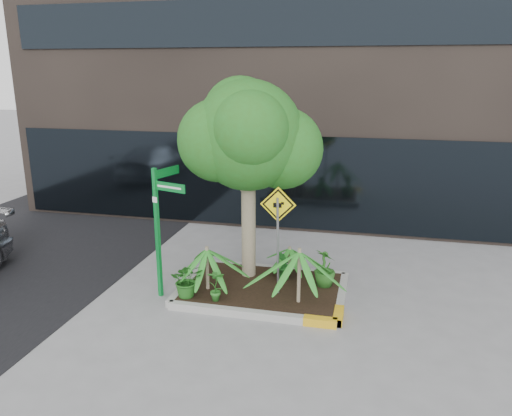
# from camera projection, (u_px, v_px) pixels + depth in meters

# --- Properties ---
(ground) EXTENTS (80.00, 80.00, 0.00)m
(ground) POSITION_uv_depth(u_px,v_px,m) (250.00, 298.00, 10.02)
(ground) COLOR gray
(ground) RESTS_ON ground
(planter) EXTENTS (3.35, 2.36, 0.15)m
(planter) POSITION_uv_depth(u_px,v_px,m) (264.00, 289.00, 10.20)
(planter) COLOR #9E9E99
(planter) RESTS_ON ground
(tree) EXTENTS (2.88, 2.55, 4.32)m
(tree) POSITION_uv_depth(u_px,v_px,m) (248.00, 136.00, 10.00)
(tree) COLOR gray
(tree) RESTS_ON ground
(palm_front) EXTENTS (1.22, 1.22, 1.36)m
(palm_front) POSITION_uv_depth(u_px,v_px,m) (300.00, 252.00, 9.26)
(palm_front) COLOR gray
(palm_front) RESTS_ON ground
(palm_left) EXTENTS (1.02, 1.02, 1.13)m
(palm_left) POSITION_uv_depth(u_px,v_px,m) (207.00, 249.00, 9.88)
(palm_left) COLOR gray
(palm_left) RESTS_ON ground
(palm_back) EXTENTS (0.70, 0.70, 0.77)m
(palm_back) POSITION_uv_depth(u_px,v_px,m) (290.00, 249.00, 10.69)
(palm_back) COLOR gray
(palm_back) RESTS_ON ground
(shrub_a) EXTENTS (0.82, 0.82, 0.69)m
(shrub_a) POSITION_uv_depth(u_px,v_px,m) (187.00, 280.00, 9.68)
(shrub_a) COLOR #1F5B1A
(shrub_a) RESTS_ON planter
(shrub_b) EXTENTS (0.61, 0.61, 0.78)m
(shrub_b) POSITION_uv_depth(u_px,v_px,m) (325.00, 268.00, 10.14)
(shrub_b) COLOR #26631D
(shrub_b) RESTS_ON planter
(shrub_c) EXTENTS (0.38, 0.38, 0.65)m
(shrub_c) POSITION_uv_depth(u_px,v_px,m) (216.00, 285.00, 9.50)
(shrub_c) COLOR #297323
(shrub_c) RESTS_ON planter
(shrub_d) EXTENTS (0.43, 0.43, 0.66)m
(shrub_d) POSITION_uv_depth(u_px,v_px,m) (284.00, 265.00, 10.44)
(shrub_d) COLOR #1B5F1E
(shrub_d) RESTS_ON planter
(street_sign_post) EXTENTS (0.75, 0.92, 2.64)m
(street_sign_post) POSITION_uv_depth(u_px,v_px,m) (161.00, 219.00, 9.72)
(street_sign_post) COLOR #0B812E
(street_sign_post) RESTS_ON ground
(cattle_sign) EXTENTS (0.68, 0.30, 2.20)m
(cattle_sign) POSITION_uv_depth(u_px,v_px,m) (278.00, 224.00, 9.37)
(cattle_sign) COLOR slate
(cattle_sign) RESTS_ON ground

